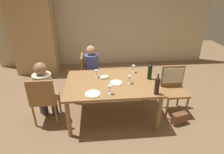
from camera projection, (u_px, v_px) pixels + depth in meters
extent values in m
plane|color=#846647|center=(112.00, 115.00, 3.68)|extent=(10.00, 10.00, 0.00)
cube|color=beige|center=(103.00, 20.00, 5.54)|extent=(6.40, 0.12, 2.70)
cube|color=tan|center=(34.00, 35.00, 5.11)|extent=(1.10, 0.56, 2.10)
cube|color=olive|center=(112.00, 83.00, 3.36)|extent=(1.64, 1.12, 0.04)
cylinder|color=olive|center=(69.00, 119.00, 3.03)|extent=(0.07, 0.07, 0.70)
cylinder|color=olive|center=(159.00, 114.00, 3.15)|extent=(0.07, 0.07, 0.70)
cylinder|color=olive|center=(74.00, 89.00, 3.90)|extent=(0.07, 0.07, 0.70)
cylinder|color=olive|center=(145.00, 86.00, 4.02)|extent=(0.07, 0.07, 0.70)
cylinder|color=olive|center=(100.00, 79.00, 4.57)|extent=(0.04, 0.04, 0.44)
cylinder|color=olive|center=(101.00, 87.00, 4.23)|extent=(0.04, 0.04, 0.44)
cylinder|color=olive|center=(85.00, 80.00, 4.54)|extent=(0.04, 0.04, 0.44)
cylinder|color=olive|center=(84.00, 88.00, 4.20)|extent=(0.04, 0.04, 0.44)
cube|color=olive|center=(92.00, 74.00, 4.28)|extent=(0.44, 0.44, 0.04)
cube|color=olive|center=(83.00, 65.00, 4.16)|extent=(0.04, 0.44, 0.44)
cylinder|color=olive|center=(40.00, 104.00, 3.64)|extent=(0.04, 0.04, 0.44)
cylinder|color=olive|center=(60.00, 103.00, 3.67)|extent=(0.04, 0.04, 0.44)
cylinder|color=olive|center=(34.00, 116.00, 3.30)|extent=(0.04, 0.04, 0.44)
cylinder|color=olive|center=(56.00, 115.00, 3.33)|extent=(0.04, 0.04, 0.44)
cube|color=olive|center=(46.00, 98.00, 3.38)|extent=(0.44, 0.44, 0.04)
cube|color=olive|center=(41.00, 93.00, 3.09)|extent=(0.44, 0.04, 0.44)
cylinder|color=olive|center=(187.00, 108.00, 3.53)|extent=(0.04, 0.04, 0.44)
cylinder|color=olive|center=(167.00, 109.00, 3.50)|extent=(0.04, 0.04, 0.44)
cylinder|color=olive|center=(178.00, 97.00, 3.87)|extent=(0.04, 0.04, 0.44)
cylinder|color=olive|center=(160.00, 98.00, 3.83)|extent=(0.04, 0.04, 0.44)
cube|color=olive|center=(175.00, 92.00, 3.57)|extent=(0.44, 0.44, 0.04)
cube|color=olive|center=(173.00, 76.00, 3.65)|extent=(0.44, 0.04, 0.44)
cube|color=beige|center=(173.00, 75.00, 3.64)|extent=(0.40, 0.07, 0.31)
cylinder|color=#33333D|center=(99.00, 81.00, 4.48)|extent=(0.11, 0.11, 0.46)
cylinder|color=#33333D|center=(99.00, 85.00, 4.31)|extent=(0.11, 0.11, 0.46)
cylinder|color=#475699|center=(92.00, 65.00, 4.18)|extent=(0.31, 0.31, 0.47)
sphere|color=tan|center=(91.00, 50.00, 4.03)|extent=(0.20, 0.20, 0.20)
cylinder|color=#33333D|center=(44.00, 105.00, 3.60)|extent=(0.11, 0.11, 0.46)
cylinder|color=#33333D|center=(54.00, 104.00, 3.62)|extent=(0.11, 0.11, 0.46)
cylinder|color=beige|center=(43.00, 87.00, 3.27)|extent=(0.31, 0.31, 0.48)
sphere|color=#996B4C|center=(40.00, 69.00, 3.12)|extent=(0.21, 0.21, 0.21)
cylinder|color=black|center=(157.00, 87.00, 2.94)|extent=(0.08, 0.08, 0.23)
sphere|color=black|center=(158.00, 80.00, 2.88)|extent=(0.08, 0.08, 0.08)
cylinder|color=black|center=(158.00, 77.00, 2.86)|extent=(0.03, 0.03, 0.09)
cylinder|color=black|center=(150.00, 73.00, 3.41)|extent=(0.08, 0.08, 0.24)
sphere|color=black|center=(150.00, 66.00, 3.36)|extent=(0.08, 0.08, 0.08)
cylinder|color=black|center=(151.00, 64.00, 3.33)|extent=(0.03, 0.03, 0.08)
cylinder|color=silver|center=(133.00, 72.00, 3.72)|extent=(0.06, 0.06, 0.00)
cylinder|color=silver|center=(133.00, 70.00, 3.71)|extent=(0.01, 0.01, 0.07)
cone|color=silver|center=(134.00, 67.00, 3.67)|extent=(0.07, 0.07, 0.07)
cylinder|color=silver|center=(110.00, 94.00, 3.00)|extent=(0.06, 0.06, 0.00)
cylinder|color=silver|center=(110.00, 92.00, 2.98)|extent=(0.01, 0.01, 0.07)
cone|color=silver|center=(110.00, 88.00, 2.95)|extent=(0.07, 0.07, 0.07)
cylinder|color=silver|center=(129.00, 83.00, 3.31)|extent=(0.06, 0.06, 0.00)
cylinder|color=silver|center=(129.00, 81.00, 3.29)|extent=(0.01, 0.01, 0.07)
cone|color=silver|center=(129.00, 78.00, 3.26)|extent=(0.07, 0.07, 0.07)
cylinder|color=silver|center=(97.00, 77.00, 3.53)|extent=(0.06, 0.06, 0.00)
cylinder|color=silver|center=(96.00, 75.00, 3.51)|extent=(0.01, 0.01, 0.07)
cone|color=silver|center=(96.00, 72.00, 3.48)|extent=(0.07, 0.07, 0.07)
cylinder|color=silver|center=(116.00, 83.00, 3.31)|extent=(0.23, 0.23, 0.01)
cylinder|color=white|center=(93.00, 94.00, 2.98)|extent=(0.25, 0.25, 0.01)
cube|color=beige|center=(104.00, 77.00, 3.49)|extent=(0.19, 0.17, 0.03)
cube|color=brown|center=(179.00, 118.00, 3.42)|extent=(0.30, 0.19, 0.22)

